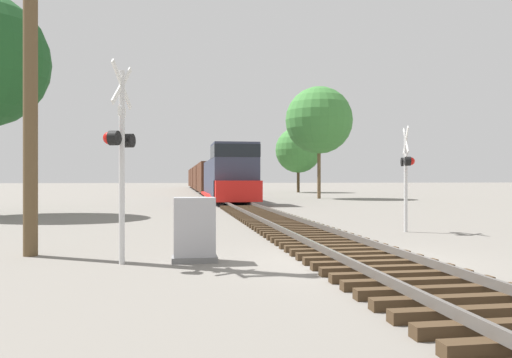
# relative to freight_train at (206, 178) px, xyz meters

# --- Properties ---
(ground_plane) EXTENTS (400.00, 400.00, 0.00)m
(ground_plane) POSITION_rel_freight_train_xyz_m (0.00, -57.23, -1.85)
(ground_plane) COLOR slate
(rail_track_bed) EXTENTS (2.60, 160.00, 0.31)m
(rail_track_bed) POSITION_rel_freight_train_xyz_m (0.00, -57.23, -1.72)
(rail_track_bed) COLOR #42301E
(rail_track_bed) RESTS_ON ground
(freight_train) EXTENTS (3.02, 74.65, 4.17)m
(freight_train) POSITION_rel_freight_train_xyz_m (0.00, 0.00, 0.00)
(freight_train) COLOR #33384C
(freight_train) RESTS_ON ground
(crossing_signal_near) EXTENTS (0.59, 1.00, 4.19)m
(crossing_signal_near) POSITION_rel_freight_train_xyz_m (-5.03, -56.79, 0.57)
(crossing_signal_near) COLOR silver
(crossing_signal_near) RESTS_ON ground
(crossing_signal_far) EXTENTS (0.55, 1.01, 3.52)m
(crossing_signal_far) POSITION_rel_freight_train_xyz_m (3.71, -51.87, 0.29)
(crossing_signal_far) COLOR silver
(crossing_signal_far) RESTS_ON ground
(relay_cabinet) EXTENTS (0.96, 0.62, 1.38)m
(relay_cabinet) POSITION_rel_freight_train_xyz_m (-3.50, -56.74, -1.18)
(relay_cabinet) COLOR slate
(relay_cabinet) RESTS_ON ground
(utility_pole) EXTENTS (1.80, 0.32, 9.59)m
(utility_pole) POSITION_rel_freight_train_xyz_m (-7.21, -55.35, 3.05)
(utility_pole) COLOR brown
(utility_pole) RESTS_ON ground
(tree_mid_background) EXTENTS (6.02, 6.02, 10.04)m
(tree_mid_background) POSITION_rel_freight_train_xyz_m (8.75, -24.28, 5.16)
(tree_mid_background) COLOR brown
(tree_mid_background) RESTS_ON ground
(tree_deep_background) EXTENTS (5.93, 5.93, 8.47)m
(tree_deep_background) POSITION_rel_freight_train_xyz_m (11.71, -4.63, 3.65)
(tree_deep_background) COLOR #473521
(tree_deep_background) RESTS_ON ground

